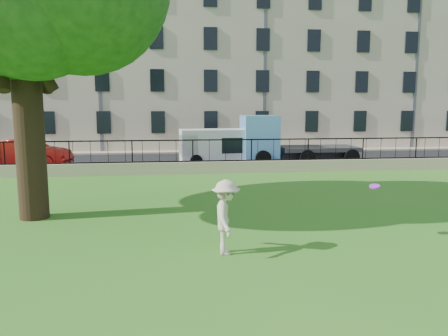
{
  "coord_description": "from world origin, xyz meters",
  "views": [
    {
      "loc": [
        -1.2,
        -9.86,
        3.44
      ],
      "look_at": [
        0.5,
        3.5,
        1.5
      ],
      "focal_mm": 35.0,
      "sensor_mm": 36.0,
      "label": 1
    }
  ],
  "objects": [
    {
      "name": "ground",
      "position": [
        0.0,
        0.0,
        0.0
      ],
      "size": [
        120.0,
        120.0,
        0.0
      ],
      "primitive_type": "plane",
      "color": "#2D741B",
      "rests_on": "ground"
    },
    {
      "name": "retaining_wall",
      "position": [
        0.0,
        12.0,
        0.3
      ],
      "size": [
        50.0,
        0.4,
        0.6
      ],
      "primitive_type": "cube",
      "color": "tan",
      "rests_on": "ground"
    },
    {
      "name": "iron_railing",
      "position": [
        0.0,
        12.0,
        1.15
      ],
      "size": [
        50.0,
        0.05,
        1.13
      ],
      "color": "black",
      "rests_on": "retaining_wall"
    },
    {
      "name": "street",
      "position": [
        0.0,
        16.7,
        0.01
      ],
      "size": [
        60.0,
        9.0,
        0.01
      ],
      "primitive_type": "cube",
      "color": "black",
      "rests_on": "ground"
    },
    {
      "name": "sidewalk",
      "position": [
        0.0,
        21.9,
        0.06
      ],
      "size": [
        60.0,
        1.4,
        0.12
      ],
      "primitive_type": "cube",
      "color": "tan",
      "rests_on": "ground"
    },
    {
      "name": "building_row",
      "position": [
        0.0,
        27.57,
        6.92
      ],
      "size": [
        56.4,
        10.4,
        13.8
      ],
      "color": "beige",
      "rests_on": "ground"
    },
    {
      "name": "man",
      "position": [
        0.09,
        -0.11,
        0.87
      ],
      "size": [
        0.75,
        1.18,
        1.75
      ],
      "primitive_type": "imported",
      "rotation": [
        0.0,
        0.0,
        1.48
      ],
      "color": "beige",
      "rests_on": "ground"
    },
    {
      "name": "frisbee",
      "position": [
        4.0,
        0.52,
        1.39
      ],
      "size": [
        0.3,
        0.31,
        0.12
      ],
      "primitive_type": "cylinder",
      "rotation": [
        0.21,
        -0.14,
        -0.14
      ],
      "color": "#AB28E4"
    },
    {
      "name": "red_sedan",
      "position": [
        -9.04,
        15.4,
        0.78
      ],
      "size": [
        4.9,
        2.16,
        1.56
      ],
      "primitive_type": "imported",
      "rotation": [
        0.0,
        0.0,
        1.46
      ],
      "color": "#A91714",
      "rests_on": "street"
    },
    {
      "name": "white_van",
      "position": [
        1.91,
        15.4,
        1.02
      ],
      "size": [
        4.98,
        2.21,
        2.04
      ],
      "primitive_type": "cube",
      "rotation": [
        0.0,
        0.0,
        0.07
      ],
      "color": "silver",
      "rests_on": "street"
    },
    {
      "name": "blue_truck",
      "position": [
        6.5,
        15.4,
        1.42
      ],
      "size": [
        6.77,
        2.44,
        2.83
      ],
      "primitive_type": "cube",
      "rotation": [
        0.0,
        0.0,
        -0.01
      ],
      "color": "#5A96D3",
      "rests_on": "street"
    }
  ]
}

